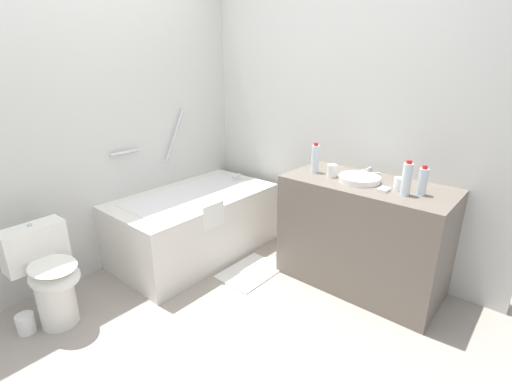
# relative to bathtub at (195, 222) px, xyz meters

# --- Properties ---
(ground_plane) EXTENTS (3.99, 3.99, 0.00)m
(ground_plane) POSITION_rel_bathtub_xyz_m (-0.69, -0.87, -0.31)
(ground_plane) COLOR #9E9389
(wall_back_tiled) EXTENTS (3.39, 0.10, 2.35)m
(wall_back_tiled) POSITION_rel_bathtub_xyz_m (-0.69, 0.44, 0.87)
(wall_back_tiled) COLOR silver
(wall_back_tiled) RESTS_ON ground_plane
(wall_right_mirror) EXTENTS (0.10, 2.93, 2.35)m
(wall_right_mirror) POSITION_rel_bathtub_xyz_m (0.86, -0.87, 0.87)
(wall_right_mirror) COLOR silver
(wall_right_mirror) RESTS_ON ground_plane
(bathtub) EXTENTS (1.42, 0.79, 1.25)m
(bathtub) POSITION_rel_bathtub_xyz_m (0.00, 0.00, 0.00)
(bathtub) COLOR silver
(bathtub) RESTS_ON ground_plane
(toilet) EXTENTS (0.39, 0.51, 0.68)m
(toilet) POSITION_rel_bathtub_xyz_m (-1.24, 0.00, 0.05)
(toilet) COLOR white
(toilet) RESTS_ON ground_plane
(vanity_counter) EXTENTS (0.59, 1.20, 0.84)m
(vanity_counter) POSITION_rel_bathtub_xyz_m (0.52, -1.36, 0.11)
(vanity_counter) COLOR #6B6056
(vanity_counter) RESTS_ON ground_plane
(sink_basin) EXTENTS (0.30, 0.30, 0.04)m
(sink_basin) POSITION_rel_bathtub_xyz_m (0.50, -1.30, 0.56)
(sink_basin) COLOR white
(sink_basin) RESTS_ON vanity_counter
(sink_faucet) EXTENTS (0.12, 0.15, 0.07)m
(sink_faucet) POSITION_rel_bathtub_xyz_m (0.67, -1.30, 0.57)
(sink_faucet) COLOR #B3B3B8
(sink_faucet) RESTS_ON vanity_counter
(water_bottle_0) EXTENTS (0.06, 0.06, 0.24)m
(water_bottle_0) POSITION_rel_bathtub_xyz_m (0.48, -0.92, 0.65)
(water_bottle_0) COLOR silver
(water_bottle_0) RESTS_ON vanity_counter
(water_bottle_1) EXTENTS (0.06, 0.06, 0.20)m
(water_bottle_1) POSITION_rel_bathtub_xyz_m (0.50, -1.73, 0.63)
(water_bottle_1) COLOR silver
(water_bottle_1) RESTS_ON vanity_counter
(water_bottle_2) EXTENTS (0.06, 0.06, 0.24)m
(water_bottle_2) POSITION_rel_bathtub_xyz_m (0.42, -1.65, 0.65)
(water_bottle_2) COLOR silver
(water_bottle_2) RESTS_ON vanity_counter
(drinking_glass_0) EXTENTS (0.07, 0.07, 0.10)m
(drinking_glass_0) POSITION_rel_bathtub_xyz_m (0.46, -1.09, 0.58)
(drinking_glass_0) COLOR white
(drinking_glass_0) RESTS_ON vanity_counter
(drinking_glass_1) EXTENTS (0.07, 0.07, 0.09)m
(drinking_glass_1) POSITION_rel_bathtub_xyz_m (0.50, -1.59, 0.58)
(drinking_glass_1) COLOR white
(drinking_glass_1) RESTS_ON vanity_counter
(soap_dish) EXTENTS (0.09, 0.06, 0.02)m
(soap_dish) POSITION_rel_bathtub_xyz_m (0.41, -1.52, 0.54)
(soap_dish) COLOR white
(soap_dish) RESTS_ON vanity_counter
(bath_mat) EXTENTS (0.52, 0.36, 0.01)m
(bath_mat) POSITION_rel_bathtub_xyz_m (0.06, -0.61, -0.30)
(bath_mat) COLOR white
(bath_mat) RESTS_ON ground_plane
(toilet_paper_roll) EXTENTS (0.11, 0.11, 0.13)m
(toilet_paper_roll) POSITION_rel_bathtub_xyz_m (-1.42, 0.03, -0.24)
(toilet_paper_roll) COLOR white
(toilet_paper_roll) RESTS_ON ground_plane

